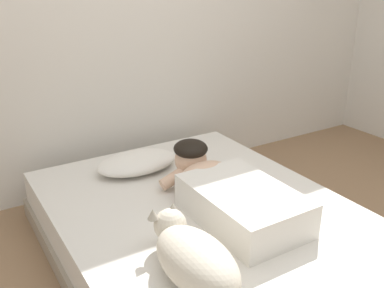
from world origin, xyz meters
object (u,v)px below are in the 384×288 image
(person_lying, at_px, (227,191))
(dog, at_px, (193,256))
(bed, at_px, (205,234))
(cell_phone, at_px, (229,200))
(coffee_cup, at_px, (200,175))
(pillow, at_px, (137,162))

(person_lying, relative_size, dog, 1.60)
(person_lying, xyz_separation_m, dog, (-0.44, -0.38, -0.00))
(bed, height_order, cell_phone, cell_phone)
(dog, relative_size, coffee_cup, 4.60)
(pillow, bearing_deg, coffee_cup, -51.90)
(dog, distance_m, coffee_cup, 0.89)
(person_lying, bearing_deg, cell_phone, 44.53)
(person_lying, bearing_deg, coffee_cup, 80.39)
(cell_phone, bearing_deg, coffee_cup, 90.01)
(dog, bearing_deg, cell_phone, 41.11)
(pillow, xyz_separation_m, dog, (-0.24, -1.06, 0.05))
(person_lying, bearing_deg, pillow, 106.20)
(bed, relative_size, pillow, 3.84)
(bed, distance_m, dog, 0.61)
(cell_phone, bearing_deg, pillow, 112.49)
(person_lying, height_order, dog, person_lying)
(pillow, height_order, cell_phone, pillow)
(cell_phone, bearing_deg, person_lying, -135.47)
(pillow, height_order, dog, dog)
(pillow, distance_m, cell_phone, 0.68)
(pillow, relative_size, cell_phone, 3.71)
(pillow, bearing_deg, person_lying, -73.80)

